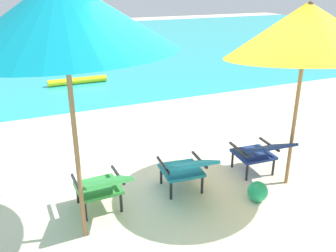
# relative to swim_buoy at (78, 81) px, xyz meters

# --- Properties ---
(ground_plane) EXTENTS (40.00, 40.00, 0.00)m
(ground_plane) POSITION_rel_swim_buoy_xyz_m (0.27, -2.08, -0.10)
(ground_plane) COLOR beige
(ocean_band) EXTENTS (40.00, 18.00, 0.01)m
(ocean_band) POSITION_rel_swim_buoy_xyz_m (0.27, 6.67, -0.09)
(ocean_band) COLOR #28B2B7
(ocean_band) RESTS_ON ground_plane
(swim_buoy) EXTENTS (1.60, 0.18, 0.18)m
(swim_buoy) POSITION_rel_swim_buoy_xyz_m (0.00, 0.00, 0.00)
(swim_buoy) COLOR yellow
(swim_buoy) RESTS_ON ocean_band
(lounge_chair_left) EXTENTS (0.56, 0.89, 0.68)m
(lounge_chair_left) POSITION_rel_swim_buoy_xyz_m (-0.87, -6.22, 0.31)
(lounge_chair_left) COLOR #338E3D
(lounge_chair_left) RESTS_ON ground_plane
(lounge_chair_center) EXTENTS (0.61, 0.92, 0.68)m
(lounge_chair_center) POSITION_rel_swim_buoy_xyz_m (0.25, -6.23, 0.31)
(lounge_chair_center) COLOR teal
(lounge_chair_center) RESTS_ON ground_plane
(lounge_chair_right) EXTENTS (0.60, 0.91, 0.68)m
(lounge_chair_right) POSITION_rel_swim_buoy_xyz_m (1.43, -6.22, 0.31)
(lounge_chair_right) COLOR navy
(lounge_chair_right) RESTS_ON ground_plane
(beach_umbrella_left) EXTENTS (2.79, 2.80, 2.75)m
(beach_umbrella_left) POSITION_rel_swim_buoy_xyz_m (-1.16, -6.52, 2.28)
(beach_umbrella_left) COLOR olive
(beach_umbrella_left) RESTS_ON ground_plane
(beach_umbrella_right) EXTENTS (2.07, 2.12, 2.53)m
(beach_umbrella_right) POSITION_rel_swim_buoy_xyz_m (1.69, -6.52, 2.01)
(beach_umbrella_right) COLOR olive
(beach_umbrella_right) RESTS_ON ground_plane
(beach_ball) EXTENTS (0.27, 0.27, 0.27)m
(beach_ball) POSITION_rel_swim_buoy_xyz_m (1.04, -6.72, 0.03)
(beach_ball) COLOR #1E9E60
(beach_ball) RESTS_ON ground_plane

